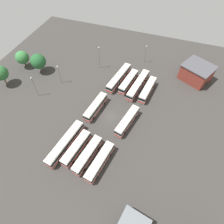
% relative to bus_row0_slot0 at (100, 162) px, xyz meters
% --- Properties ---
extents(ground_plane, '(112.21, 112.21, 0.00)m').
position_rel_bus_row0_slot0_xyz_m(ground_plane, '(16.91, 2.80, -1.84)').
color(ground_plane, '#383533').
extents(bus_row0_slot0, '(12.28, 4.54, 3.49)m').
position_rel_bus_row0_slot0_xyz_m(bus_row0_slot0, '(0.00, 0.00, 0.00)').
color(bus_row0_slot0, silver).
rests_on(bus_row0_slot0, ground_plane).
extents(bus_row0_slot1, '(12.21, 4.53, 3.49)m').
position_rel_bus_row0_slot0_xyz_m(bus_row0_slot1, '(0.74, 3.99, -0.00)').
color(bus_row0_slot1, silver).
rests_on(bus_row0_slot1, ground_plane).
extents(bus_row0_slot2, '(11.83, 4.42, 3.49)m').
position_rel_bus_row0_slot0_xyz_m(bus_row0_slot2, '(1.54, 7.90, -0.00)').
color(bus_row0_slot2, silver).
rests_on(bus_row0_slot2, ground_plane).
extents(bus_row0_slot3, '(15.77, 4.91, 3.49)m').
position_rel_bus_row0_slot0_xyz_m(bus_row0_slot3, '(1.91, 11.67, 0.00)').
color(bus_row0_slot3, silver).
rests_on(bus_row0_slot3, ground_plane).
extents(bus_row1_slot0, '(12.22, 5.09, 3.49)m').
position_rel_bus_row0_slot0_xyz_m(bus_row1_slot0, '(15.69, -3.17, -0.00)').
color(bus_row1_slot0, silver).
rests_on(bus_row1_slot0, ground_plane).
extents(bus_row1_slot3, '(12.00, 4.19, 3.49)m').
position_rel_bus_row0_slot0_xyz_m(bus_row1_slot3, '(17.71, 8.58, -0.00)').
color(bus_row1_slot3, silver).
rests_on(bus_row1_slot3, ground_plane).
extents(bus_row2_slot0, '(12.42, 4.11, 3.49)m').
position_rel_bus_row0_slot0_xyz_m(bus_row2_slot0, '(31.61, -6.21, 0.00)').
color(bus_row2_slot0, silver).
rests_on(bus_row2_slot0, ground_plane).
extents(bus_row2_slot1, '(15.77, 4.98, 3.49)m').
position_rel_bus_row0_slot0_xyz_m(bus_row2_slot1, '(32.80, -2.29, 0.00)').
color(bus_row2_slot1, silver).
rests_on(bus_row2_slot1, ground_plane).
extents(bus_row2_slot2, '(12.35, 4.43, 3.49)m').
position_rel_bus_row0_slot0_xyz_m(bus_row2_slot2, '(33.37, 1.61, 0.00)').
color(bus_row2_slot2, silver).
rests_on(bus_row2_slot2, ground_plane).
extents(bus_row2_slot3, '(15.77, 5.28, 3.49)m').
position_rel_bus_row0_slot0_xyz_m(bus_row2_slot3, '(34.26, 5.72, 0.00)').
color(bus_row2_slot3, silver).
rests_on(bus_row2_slot3, ground_plane).
extents(depot_building, '(13.28, 13.82, 6.45)m').
position_rel_bus_row0_slot0_xyz_m(depot_building, '(45.53, -22.04, 1.40)').
color(depot_building, maroon).
rests_on(depot_building, ground_plane).
extents(lamp_post_by_building, '(0.56, 0.28, 7.86)m').
position_rel_bus_row0_slot0_xyz_m(lamp_post_by_building, '(49.44, -0.87, 2.50)').
color(lamp_post_by_building, slate).
rests_on(lamp_post_by_building, ground_plane).
extents(lamp_post_mid_lot, '(0.56, 0.28, 9.67)m').
position_rel_bus_row0_slot0_xyz_m(lamp_post_mid_lot, '(39.56, 15.87, 3.42)').
color(lamp_post_mid_lot, slate).
rests_on(lamp_post_mid_lot, ground_plane).
extents(lamp_post_far_corner, '(0.56, 0.28, 8.60)m').
position_rel_bus_row0_slot0_xyz_m(lamp_post_far_corner, '(17.17, 31.27, 2.88)').
color(lamp_post_far_corner, slate).
rests_on(lamp_post_far_corner, ground_plane).
extents(lamp_post_near_entrance, '(0.56, 0.28, 7.93)m').
position_rel_bus_row0_slot0_xyz_m(lamp_post_near_entrance, '(26.10, 26.56, 2.53)').
color(lamp_post_near_entrance, slate).
rests_on(lamp_post_near_entrance, ground_plane).
extents(tree_west_edge, '(5.28, 5.28, 7.21)m').
position_rel_bus_row0_slot0_xyz_m(tree_west_edge, '(29.76, 45.62, 2.72)').
color(tree_west_edge, brown).
rests_on(tree_west_edge, ground_plane).
extents(tree_north_edge, '(5.48, 5.48, 8.44)m').
position_rel_bus_row0_slot0_xyz_m(tree_north_edge, '(18.05, 46.11, 3.84)').
color(tree_north_edge, brown).
rests_on(tree_north_edge, ground_plane).
extents(tree_northeast, '(5.90, 5.90, 8.04)m').
position_rel_bus_row0_slot0_xyz_m(tree_northeast, '(29.21, 37.55, 3.23)').
color(tree_northeast, brown).
rests_on(tree_northeast, ground_plane).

